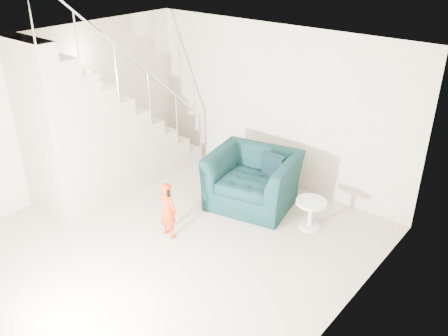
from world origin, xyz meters
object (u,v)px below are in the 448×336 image
Objects in this scene: armchair at (253,180)px; staircase at (97,139)px; toddler at (168,210)px; side_table at (311,210)px.

staircase reaches higher than armchair.
staircase reaches higher than toddler.
toddler is 1.93m from staircase.
staircase is (-1.84, 0.24, 0.51)m from toddler.
armchair and toddler have the same top height.
side_table is at bearing -13.76° from armchair.
side_table is at bearing -130.27° from toddler.
staircase is at bearing -163.04° from armchair.
toddler is (-0.40, -1.50, 0.00)m from armchair.
toddler is at bearing -117.29° from armchair.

